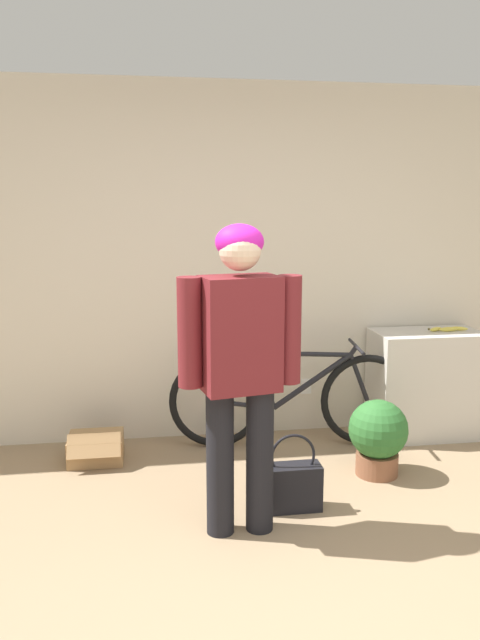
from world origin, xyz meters
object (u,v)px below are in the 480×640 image
object	(u,v)px
handbag	(292,485)
potted_plant	(378,435)
person	(240,356)
bicycle	(292,398)
banana	(447,329)
cardboard_box	(96,448)

from	to	relation	value
handbag	potted_plant	size ratio (longest dim) A/B	0.91
person	bicycle	xyz separation A→B (m)	(0.55, 1.13, -0.61)
banana	handbag	bearing A→B (deg)	-144.45
banana	cardboard_box	world-z (taller)	banana
person	banana	bearing A→B (deg)	23.43
potted_plant	bicycle	bearing A→B (deg)	127.71
person	handbag	xyz separation A→B (m)	(0.33, 0.19, -0.82)
potted_plant	banana	bearing A→B (deg)	39.76
handbag	potted_plant	world-z (taller)	potted_plant
banana	handbag	distance (m)	1.86
handbag	cardboard_box	xyz separation A→B (m)	(-1.17, 0.88, -0.06)
bicycle	banana	size ratio (longest dim) A/B	5.67
person	bicycle	bearing A→B (deg)	53.15
handbag	cardboard_box	bearing A→B (deg)	143.20
person	cardboard_box	size ratio (longest dim) A/B	4.44
bicycle	handbag	xyz separation A→B (m)	(-0.22, -0.95, -0.21)
potted_plant	person	bearing A→B (deg)	-150.22
bicycle	handbag	distance (m)	0.99
person	handbag	size ratio (longest dim) A/B	3.60
bicycle	banana	distance (m)	1.29
handbag	cardboard_box	distance (m)	1.47
handbag	potted_plant	bearing A→B (deg)	30.05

